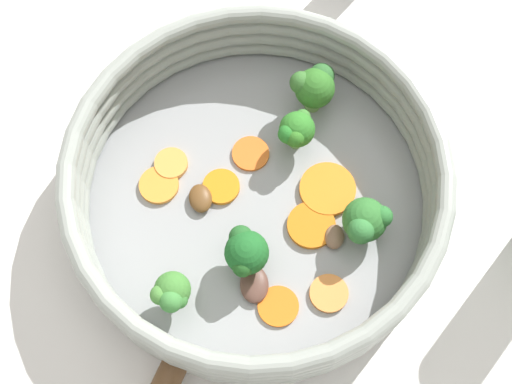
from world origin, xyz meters
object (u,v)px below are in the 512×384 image
mushroom_piece_0 (335,237)px  skillet (256,202)px  mushroom_piece_2 (254,285)px  mushroom_piece_1 (200,198)px  broccoli_floret_3 (296,130)px  broccoli_floret_0 (172,293)px  carrot_slice_4 (329,293)px  carrot_slice_7 (251,154)px  carrot_slice_0 (328,189)px  broccoli_floret_1 (246,252)px  carrot_slice_1 (221,187)px  broccoli_floret_2 (365,221)px  carrot_slice_6 (159,185)px  carrot_slice_5 (278,306)px  broccoli_floret_4 (314,86)px  carrot_slice_2 (311,225)px  carrot_slice_3 (171,164)px

mushroom_piece_0 → skillet: bearing=40.3°
mushroom_piece_0 → mushroom_piece_2: 0.08m
mushroom_piece_1 → broccoli_floret_3: bearing=-77.9°
mushroom_piece_1 → broccoli_floret_0: bearing=147.8°
carrot_slice_4 → carrot_slice_7: carrot_slice_4 is taller
broccoli_floret_0 → mushroom_piece_1: 0.09m
broccoli_floret_3 → mushroom_piece_2: size_ratio=1.42×
carrot_slice_0 → broccoli_floret_3: (0.05, 0.01, 0.03)m
carrot_slice_7 → broccoli_floret_1: size_ratio=0.68×
carrot_slice_1 → broccoli_floret_1: size_ratio=0.67×
broccoli_floret_2 → mushroom_piece_1: size_ratio=1.67×
broccoli_floret_3 → mushroom_piece_2: (-0.10, 0.08, -0.02)m
carrot_slice_0 → mushroom_piece_2: 0.10m
carrot_slice_6 → mushroom_piece_0: bearing=-128.5°
carrot_slice_5 → broccoli_floret_3: bearing=-27.1°
skillet → carrot_slice_0: (-0.01, -0.06, 0.01)m
carrot_slice_4 → mushroom_piece_2: (0.03, 0.05, 0.00)m
broccoli_floret_3 → mushroom_piece_1: (-0.02, 0.09, -0.02)m
skillet → broccoli_floret_2: size_ratio=6.83×
carrot_slice_1 → broccoli_floret_2: (-0.08, -0.10, 0.02)m
broccoli_floret_1 → broccoli_floret_2: bearing=-95.1°
carrot_slice_6 → broccoli_floret_1: bearing=-153.0°
broccoli_floret_1 → broccoli_floret_4: bearing=-42.2°
carrot_slice_0 → broccoli_floret_3: broccoli_floret_3 is taller
carrot_slice_7 → broccoli_floret_3: (-0.01, -0.04, 0.03)m
carrot_slice_5 → broccoli_floret_2: bearing=-68.5°
broccoli_floret_4 → mushroom_piece_0: 0.13m
broccoli_floret_1 → mushroom_piece_2: (-0.02, 0.00, -0.02)m
carrot_slice_6 → mushroom_piece_2: (-0.11, -0.04, 0.00)m
carrot_slice_1 → carrot_slice_4: size_ratio=1.01×
broccoli_floret_1 → mushroom_piece_0: 0.08m
mushroom_piece_1 → carrot_slice_5: bearing=-165.5°
carrot_slice_0 → carrot_slice_2: size_ratio=1.19×
broccoli_floret_3 → mushroom_piece_2: 0.13m
broccoli_floret_2 → broccoli_floret_4: broccoli_floret_4 is taller
broccoli_floret_2 → broccoli_floret_4: (0.13, -0.01, 0.01)m
carrot_slice_6 → carrot_slice_1: bearing=-112.5°
mushroom_piece_1 → carrot_slice_1: bearing=-76.6°
skillet → broccoli_floret_2: (-0.06, -0.07, 0.03)m
carrot_slice_4 → mushroom_piece_1: mushroom_piece_1 is taller
carrot_slice_5 → mushroom_piece_0: (0.04, -0.06, 0.00)m
skillet → mushroom_piece_1: size_ratio=11.42×
carrot_slice_0 → mushroom_piece_1: bearing=74.1°
skillet → broccoli_floret_3: bearing=-54.6°
broccoli_floret_0 → broccoli_floret_1: broccoli_floret_1 is taller
carrot_slice_3 → broccoli_floret_0: 0.12m
carrot_slice_1 → carrot_slice_4: bearing=-157.1°
carrot_slice_0 → broccoli_floret_1: (-0.03, 0.09, 0.03)m
carrot_slice_7 → broccoli_floret_2: broccoli_floret_2 is taller
carrot_slice_2 → carrot_slice_7: size_ratio=1.25×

